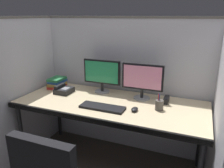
{
  "coord_description": "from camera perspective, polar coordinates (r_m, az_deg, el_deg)",
  "views": [
    {
      "loc": [
        0.8,
        -1.62,
        1.59
      ],
      "look_at": [
        0.0,
        0.35,
        0.92
      ],
      "focal_mm": 35.54,
      "sensor_mm": 36.0,
      "label": 1
    }
  ],
  "objects": [
    {
      "name": "monitor_left",
      "position": [
        2.48,
        -2.62,
        2.63
      ],
      "size": [
        0.43,
        0.17,
        0.37
      ],
      "color": "gray",
      "rests_on": "desk"
    },
    {
      "name": "cubicle_partition_left",
      "position": [
        2.68,
        -21.43,
        -1.16
      ],
      "size": [
        0.06,
        1.41,
        1.57
      ],
      "color": "silver",
      "rests_on": "ground"
    },
    {
      "name": "keyboard_main",
      "position": [
        2.11,
        -2.51,
        -5.99
      ],
      "size": [
        0.43,
        0.15,
        0.02
      ],
      "primitive_type": "cube",
      "color": "black",
      "rests_on": "desk"
    },
    {
      "name": "red_stapler",
      "position": [
        2.31,
        13.8,
        -3.93
      ],
      "size": [
        0.04,
        0.15,
        0.06
      ],
      "primitive_type": "cube",
      "color": "black",
      "rests_on": "desk"
    },
    {
      "name": "desk_phone",
      "position": [
        2.57,
        -12.33,
        -1.49
      ],
      "size": [
        0.17,
        0.19,
        0.09
      ],
      "color": "black",
      "rests_on": "desk"
    },
    {
      "name": "computer_mouse",
      "position": [
        2.06,
        5.84,
        -6.5
      ],
      "size": [
        0.06,
        0.1,
        0.04
      ],
      "color": "black",
      "rests_on": "desk"
    },
    {
      "name": "monitor_right",
      "position": [
        2.29,
        7.83,
        1.26
      ],
      "size": [
        0.43,
        0.17,
        0.37
      ],
      "color": "gray",
      "rests_on": "desk"
    },
    {
      "name": "cubicle_partition_rear",
      "position": [
        2.62,
        3.25,
        -0.33
      ],
      "size": [
        2.21,
        0.06,
        1.57
      ],
      "color": "silver",
      "rests_on": "ground"
    },
    {
      "name": "pen_cup",
      "position": [
        2.1,
        12.06,
        -5.3
      ],
      "size": [
        0.08,
        0.08,
        0.16
      ],
      "color": "#4C4742",
      "rests_on": "desk"
    },
    {
      "name": "book_stack",
      "position": [
        2.75,
        -13.93,
        0.29
      ],
      "size": [
        0.16,
        0.23,
        0.12
      ],
      "color": "#B22626",
      "rests_on": "desk"
    },
    {
      "name": "cubicle_partition_right",
      "position": [
        2.0,
        25.94,
        -8.0
      ],
      "size": [
        0.06,
        1.41,
        1.57
      ],
      "color": "silver",
      "rests_on": "ground"
    },
    {
      "name": "desk",
      "position": [
        2.26,
        -0.6,
        -6.01
      ],
      "size": [
        1.9,
        0.8,
        0.74
      ],
      "color": "beige",
      "rests_on": "ground"
    }
  ]
}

